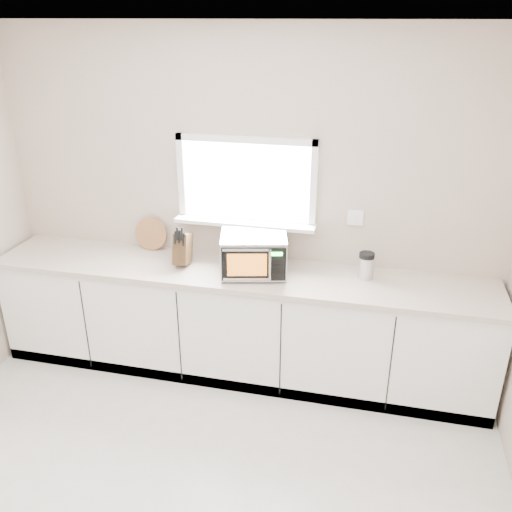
% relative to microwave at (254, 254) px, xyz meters
% --- Properties ---
extents(back_wall, '(4.00, 0.17, 2.70)m').
position_rel_microwave_xyz_m(back_wall, '(-0.13, 0.32, 0.28)').
color(back_wall, '#C1AC99').
rests_on(back_wall, ground).
extents(cabinets, '(3.92, 0.60, 0.88)m').
position_rel_microwave_xyz_m(cabinets, '(-0.13, 0.03, -0.64)').
color(cabinets, white).
rests_on(cabinets, ground).
extents(countertop, '(3.92, 0.64, 0.04)m').
position_rel_microwave_xyz_m(countertop, '(-0.13, 0.02, -0.18)').
color(countertop, beige).
rests_on(countertop, cabinets).
extents(microwave, '(0.56, 0.48, 0.31)m').
position_rel_microwave_xyz_m(microwave, '(0.00, 0.00, 0.00)').
color(microwave, black).
rests_on(microwave, countertop).
extents(knife_block, '(0.12, 0.23, 0.33)m').
position_rel_microwave_xyz_m(knife_block, '(-0.58, 0.03, -0.02)').
color(knife_block, '#4A341A').
rests_on(knife_block, countertop).
extents(cutting_board, '(0.28, 0.07, 0.27)m').
position_rel_microwave_xyz_m(cutting_board, '(-0.94, 0.27, -0.03)').
color(cutting_board, '#A0613D').
rests_on(cutting_board, countertop).
extents(coffee_grinder, '(0.15, 0.15, 0.21)m').
position_rel_microwave_xyz_m(coffee_grinder, '(0.83, 0.12, -0.06)').
color(coffee_grinder, '#BBBDC3').
rests_on(coffee_grinder, countertop).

